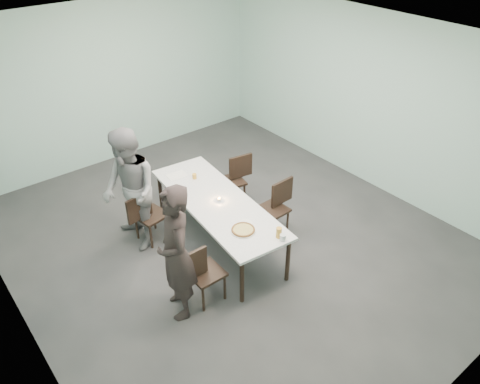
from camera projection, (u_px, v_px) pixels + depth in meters
ground at (230, 239)px, 7.22m from camera, size 7.00×7.00×0.00m
room_shell at (228, 119)px, 6.10m from camera, size 6.02×7.02×3.01m
table at (217, 204)px, 6.79m from camera, size 1.16×2.68×0.75m
chair_near_left at (200, 271)px, 5.89m from camera, size 0.61×0.42×0.87m
chair_far_left at (146, 214)px, 6.93m from camera, size 0.64×0.48×0.87m
chair_near_right at (276, 204)px, 7.14m from camera, size 0.62×0.43×0.87m
chair_far_right at (235, 177)px, 7.80m from camera, size 0.64×0.49×0.87m
diner_near at (176, 254)px, 5.54m from camera, size 0.63×0.78×1.84m
diner_far at (130, 191)px, 6.65m from camera, size 0.77×0.96×1.87m
pizza at (243, 230)px, 6.17m from camera, size 0.34×0.34×0.04m
side_plate at (246, 223)px, 6.31m from camera, size 0.18×0.18×0.01m
beer_glass at (279, 233)px, 6.03m from camera, size 0.08×0.08×0.15m
water_tumbler at (283, 237)px, 6.00m from camera, size 0.08×0.08×0.09m
tealight at (219, 200)px, 6.76m from camera, size 0.06×0.06×0.05m
amber_tumbler at (194, 176)px, 7.26m from camera, size 0.07×0.07×0.08m
menu at (177, 175)px, 7.35m from camera, size 0.32×0.25×0.01m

